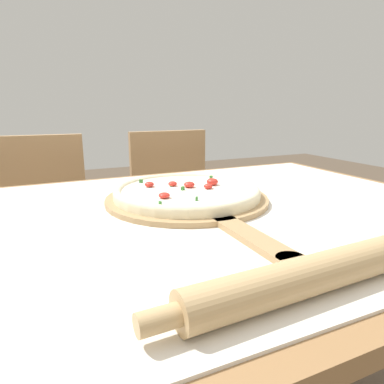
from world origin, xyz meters
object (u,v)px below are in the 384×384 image
rolling_pin (311,275)px  chair_right (176,211)px  chair_left (42,229)px  pizza (187,191)px  pizza_peel (190,201)px

rolling_pin → chair_right: size_ratio=0.51×
chair_left → chair_right: bearing=3.5°
rolling_pin → pizza: bearing=86.0°
pizza_peel → pizza: (0.00, 0.02, 0.02)m
chair_right → rolling_pin: bearing=-103.0°
pizza_peel → chair_right: chair_right is taller
rolling_pin → chair_left: (-0.31, 1.17, -0.29)m
pizza_peel → chair_left: size_ratio=0.68×
rolling_pin → chair_right: bearing=76.3°
pizza_peel → chair_right: 0.82m
pizza_peel → rolling_pin: (-0.03, -0.44, 0.02)m
pizza → pizza_peel: bearing=-90.1°
chair_left → rolling_pin: bearing=-71.7°
chair_left → chair_right: 0.59m
pizza_peel → pizza: 0.03m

